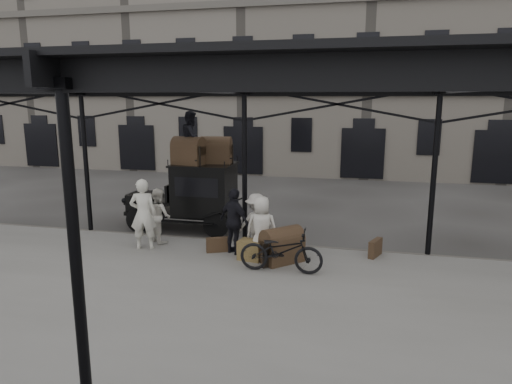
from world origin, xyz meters
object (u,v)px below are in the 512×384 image
porter_left (143,214)px  steamer_trunk_platform (282,247)px  taxi (195,193)px  bicycle (281,251)px  porter_official (234,221)px  steamer_trunk_roof_near (189,153)px

porter_left → steamer_trunk_platform: size_ratio=1.91×
taxi → bicycle: size_ratio=1.85×
taxi → porter_left: taxi is taller
porter_official → bicycle: 1.79m
taxi → porter_official: (1.99, -2.38, -0.17)m
bicycle → steamer_trunk_roof_near: size_ratio=2.02×
porter_left → steamer_trunk_platform: bearing=161.1°
porter_left → bicycle: 4.06m
steamer_trunk_roof_near → porter_left: bearing=-89.3°
bicycle → steamer_trunk_platform: 0.70m
porter_left → steamer_trunk_roof_near: steamer_trunk_roof_near is taller
porter_left → steamer_trunk_platform: 3.90m
porter_left → steamer_trunk_roof_near: (0.45, 2.32, 1.42)m
taxi → bicycle: (3.42, -3.40, -0.53)m
porter_left → bicycle: porter_left is taller
bicycle → steamer_trunk_platform: size_ratio=1.94×
taxi → bicycle: bearing=-44.8°
porter_left → taxi: bearing=-118.1°
bicycle → steamer_trunk_platform: bicycle is taller
bicycle → steamer_trunk_platform: bearing=7.6°
porter_official → taxi: bearing=-18.2°
bicycle → taxi: bearing=44.2°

